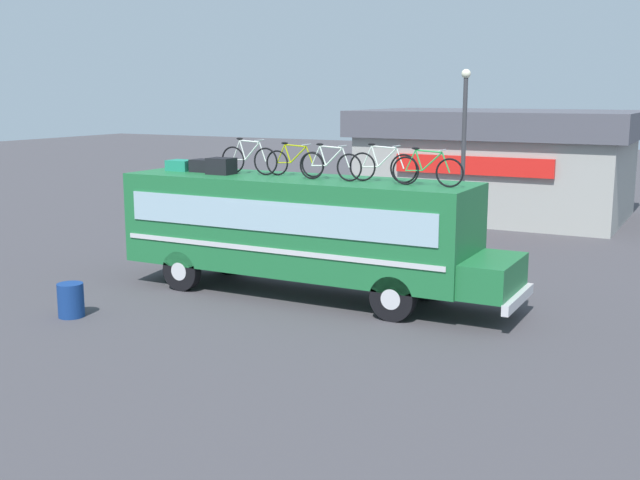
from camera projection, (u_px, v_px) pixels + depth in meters
ground_plane at (296, 294)px, 20.24m from camera, size 120.00×120.00×0.00m
bus at (302, 227)px, 19.82m from camera, size 10.43×2.49×3.03m
luggage_bag_1 at (181, 165)px, 21.41m from camera, size 0.68×0.55×0.29m
luggage_bag_2 at (206, 166)px, 21.07m from camera, size 0.75×0.53×0.34m
luggage_bag_3 at (221, 166)px, 20.45m from camera, size 0.67×0.54×0.43m
rooftop_bicycle_1 at (249, 159)px, 20.42m from camera, size 1.74×0.44×0.95m
rooftop_bicycle_2 at (295, 162)px, 19.90m from camera, size 1.71×0.44×0.87m
rooftop_bicycle_3 at (330, 165)px, 19.00m from camera, size 1.71×0.44×0.90m
rooftop_bicycle_4 at (383, 166)px, 18.59m from camera, size 1.77×0.44×0.93m
rooftop_bicycle_5 at (427, 170)px, 17.81m from camera, size 1.73×0.44×0.89m
roadside_building at (497, 162)px, 32.74m from camera, size 11.07×7.49×4.42m
trash_bin at (71, 300)px, 18.10m from camera, size 0.60×0.60×0.80m
street_lamp at (464, 150)px, 24.57m from camera, size 0.29×0.29×5.86m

